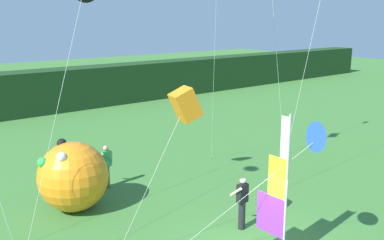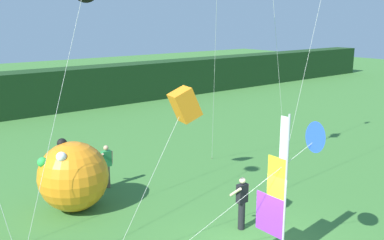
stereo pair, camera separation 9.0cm
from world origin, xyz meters
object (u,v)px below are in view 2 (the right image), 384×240
(inflatable_balloon, at_px, (73,176))
(kite_blue_delta_0, at_px, (319,137))
(person_near_banner, at_px, (107,165))
(person_mid_field, at_px, (242,202))
(banner_flag, at_px, (277,193))
(kite_orange_box_2, at_px, (185,105))

(inflatable_balloon, height_order, kite_blue_delta_0, kite_blue_delta_0)
(person_near_banner, relative_size, person_mid_field, 0.99)
(inflatable_balloon, xyz_separation_m, kite_blue_delta_0, (3.46, -7.47, 2.42))
(banner_flag, height_order, kite_orange_box_2, kite_orange_box_2)
(person_near_banner, height_order, inflatable_balloon, inflatable_balloon)
(person_mid_field, distance_m, kite_blue_delta_0, 3.85)
(inflatable_balloon, bearing_deg, banner_flag, -66.96)
(banner_flag, xyz_separation_m, person_mid_field, (0.68, 1.94, -1.10))
(person_mid_field, distance_m, kite_orange_box_2, 4.17)
(banner_flag, distance_m, person_mid_field, 2.34)
(person_near_banner, relative_size, kite_blue_delta_0, 0.43)
(inflatable_balloon, bearing_deg, kite_blue_delta_0, -65.15)
(banner_flag, height_order, person_mid_field, banner_flag)
(person_mid_field, height_order, inflatable_balloon, inflatable_balloon)
(banner_flag, height_order, kite_blue_delta_0, banner_flag)
(person_mid_field, distance_m, inflatable_balloon, 5.92)
(person_mid_field, bearing_deg, kite_orange_box_2, -177.44)
(banner_flag, distance_m, kite_blue_delta_0, 1.89)
(person_near_banner, relative_size, inflatable_balloon, 0.68)
(person_mid_field, bearing_deg, kite_blue_delta_0, -91.28)
(person_mid_field, xyz_separation_m, kite_blue_delta_0, (-0.06, -2.73, 2.71))
(inflatable_balloon, relative_size, kite_orange_box_2, 0.52)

